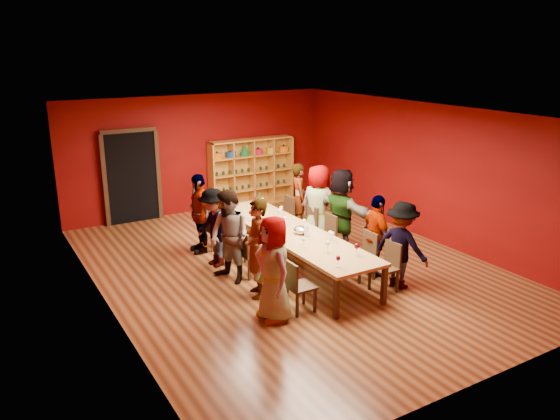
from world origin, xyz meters
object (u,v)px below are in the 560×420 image
at_px(person_left_4, 199,213).
at_px(chair_person_right_1, 365,253).
at_px(chair_person_left_1, 270,266).
at_px(person_right_2, 341,212).
at_px(chair_person_right_2, 326,234).
at_px(person_left_2, 230,237).
at_px(person_right_4, 299,198).
at_px(chair_person_right_0, 388,264).
at_px(chair_person_left_0, 296,284).
at_px(chair_person_left_4, 212,227).
at_px(chair_person_left_3, 230,239).
at_px(chair_person_left_2, 249,252).
at_px(tasting_table, 291,233).
at_px(person_right_0, 401,245).
at_px(person_left_3, 214,228).
at_px(chair_person_right_4, 285,213).
at_px(person_right_1, 376,236).
at_px(person_right_3, 318,206).
at_px(shelving_unit, 251,169).
at_px(spittoon_bowl, 301,230).
at_px(person_left_0, 274,269).
at_px(wine_bottle, 260,202).
at_px(chair_person_right_3, 308,225).

distance_m(person_left_4, chair_person_right_1, 3.54).
xyz_separation_m(chair_person_left_1, person_right_2, (2.18, 0.88, 0.41)).
distance_m(chair_person_left_1, chair_person_right_2, 2.02).
xyz_separation_m(person_left_2, person_right_2, (2.57, 0.09, 0.05)).
bearing_deg(person_right_4, chair_person_right_0, -165.13).
height_order(chair_person_left_0, chair_person_left_4, same).
height_order(chair_person_left_1, chair_person_left_3, same).
distance_m(chair_person_left_0, chair_person_left_2, 1.66).
distance_m(tasting_table, person_right_0, 2.14).
bearing_deg(chair_person_left_2, chair_person_left_1, -90.00).
height_order(chair_person_left_2, person_left_3, person_left_3).
relative_size(chair_person_left_0, person_left_2, 0.52).
xyz_separation_m(chair_person_left_4, chair_person_right_1, (1.82, -2.83, 0.00)).
xyz_separation_m(person_left_2, chair_person_right_4, (2.21, 1.71, -0.36)).
height_order(tasting_table, person_right_1, person_right_1).
bearing_deg(chair_person_left_0, person_right_3, 49.44).
xyz_separation_m(person_left_2, person_right_0, (2.50, -1.77, -0.07)).
bearing_deg(tasting_table, chair_person_right_1, -51.54).
xyz_separation_m(person_right_0, chair_person_right_4, (-0.29, 3.48, -0.30)).
bearing_deg(chair_person_left_2, person_right_3, 20.30).
relative_size(shelving_unit, spittoon_bowl, 8.24).
distance_m(chair_person_right_0, chair_person_right_2, 1.86).
distance_m(shelving_unit, chair_person_left_4, 3.53).
distance_m(person_left_2, person_right_1, 2.72).
bearing_deg(person_left_0, person_right_4, 145.01).
relative_size(tasting_table, chair_person_left_1, 5.06).
relative_size(person_left_4, wine_bottle, 4.82).
bearing_deg(person_left_4, chair_person_right_3, 69.62).
xyz_separation_m(chair_person_right_4, wine_bottle, (-0.70, -0.06, 0.39)).
relative_size(chair_person_left_4, person_right_0, 0.56).
distance_m(person_right_1, wine_bottle, 2.96).
xyz_separation_m(chair_person_right_0, person_right_1, (0.25, 0.62, 0.29)).
bearing_deg(person_left_2, person_left_3, 160.66).
bearing_deg(person_left_0, wine_bottle, 157.78).
bearing_deg(spittoon_bowl, chair_person_right_0, -61.55).
distance_m(chair_person_right_3, chair_person_right_4, 0.94).
height_order(chair_person_left_3, spittoon_bowl, spittoon_bowl).
distance_m(person_left_4, spittoon_bowl, 2.30).
relative_size(shelving_unit, chair_person_left_1, 2.70).
xyz_separation_m(chair_person_right_2, person_right_4, (0.37, 1.62, 0.31)).
relative_size(chair_person_right_0, person_right_3, 0.50).
relative_size(chair_person_left_3, person_left_3, 0.57).
distance_m(chair_person_right_1, person_right_4, 2.90).
bearing_deg(chair_person_left_4, person_left_4, 180.00).
bearing_deg(person_left_3, spittoon_bowl, 42.13).
height_order(person_right_1, chair_person_right_2, person_right_1).
relative_size(person_left_0, person_right_1, 1.09).
height_order(person_left_0, wine_bottle, person_left_0).
height_order(person_left_4, person_right_3, person_right_3).
relative_size(chair_person_left_2, person_right_2, 0.49).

